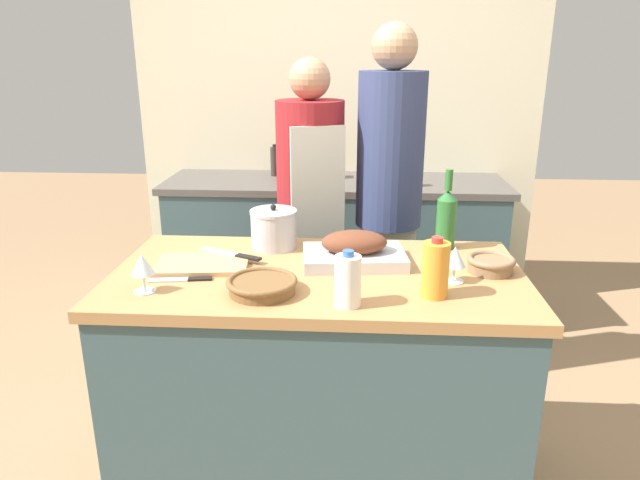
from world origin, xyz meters
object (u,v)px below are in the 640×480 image
at_px(stock_pot, 274,229).
at_px(wine_glass_left, 455,258).
at_px(mixing_bowl, 491,264).
at_px(milk_jug, 348,281).
at_px(juice_jug, 435,269).
at_px(person_cook_aproned, 311,213).
at_px(person_cook_guest, 389,195).
at_px(knife_paring, 183,280).
at_px(wine_glass_right, 142,266).
at_px(cutting_board, 202,264).
at_px(condiment_bottle_short, 401,171).
at_px(wicker_basket, 262,285).
at_px(knife_chef, 232,254).
at_px(stand_mixer, 293,158).
at_px(condiment_bottle_tall, 275,161).
at_px(wine_bottle_green, 446,218).
at_px(roasting_pan, 354,251).

distance_m(stock_pot, wine_glass_left, 0.73).
bearing_deg(mixing_bowl, milk_jug, -147.97).
relative_size(juice_jug, person_cook_aproned, 0.12).
relative_size(person_cook_aproned, person_cook_guest, 0.92).
bearing_deg(knife_paring, person_cook_aproned, 68.38).
bearing_deg(person_cook_guest, wine_glass_right, -133.33).
relative_size(cutting_board, condiment_bottle_short, 1.74).
relative_size(wicker_basket, person_cook_guest, 0.13).
height_order(mixing_bowl, person_cook_guest, person_cook_guest).
bearing_deg(knife_chef, person_cook_guest, 49.04).
relative_size(wicker_basket, mixing_bowl, 1.37).
distance_m(stock_pot, milk_jug, 0.61).
bearing_deg(cutting_board, wicker_basket, -40.95).
bearing_deg(person_cook_aproned, wicker_basket, -112.44).
bearing_deg(milk_jug, knife_chef, 138.95).
distance_m(stand_mixer, person_cook_aproned, 0.81).
relative_size(knife_chef, condiment_bottle_tall, 1.28).
relative_size(milk_jug, stand_mixer, 0.57).
height_order(wine_bottle_green, condiment_bottle_short, wine_bottle_green).
bearing_deg(juice_jug, stock_pot, 142.27).
bearing_deg(mixing_bowl, wine_glass_right, -167.82).
height_order(stock_pot, person_cook_aproned, person_cook_aproned).
relative_size(roasting_pan, knife_chef, 1.54).
relative_size(stock_pot, knife_chef, 0.72).
bearing_deg(cutting_board, wine_bottle_green, 16.53).
relative_size(roasting_pan, milk_jug, 2.21).
bearing_deg(stock_pot, condiment_bottle_short, 63.47).
xyz_separation_m(roasting_pan, juice_jug, (0.25, -0.28, 0.04)).
xyz_separation_m(wicker_basket, wine_glass_left, (0.63, 0.13, 0.06)).
relative_size(mixing_bowl, stand_mixer, 0.54).
height_order(milk_jug, stand_mixer, stand_mixer).
xyz_separation_m(wicker_basket, milk_jug, (0.28, -0.08, 0.05)).
xyz_separation_m(knife_chef, condiment_bottle_short, (0.71, 1.31, 0.06)).
bearing_deg(knife_chef, milk_jug, -41.05).
bearing_deg(wine_bottle_green, cutting_board, -163.47).
height_order(wicker_basket, knife_chef, wicker_basket).
xyz_separation_m(juice_jug, stand_mixer, (-0.64, 1.77, 0.03)).
xyz_separation_m(wicker_basket, condiment_bottle_tall, (-0.22, 1.88, 0.05)).
bearing_deg(juice_jug, wine_glass_left, 57.04).
relative_size(juice_jug, person_cook_guest, 0.11).
relative_size(wine_bottle_green, knife_chef, 1.23).
distance_m(stock_pot, person_cook_aproned, 0.56).
bearing_deg(condiment_bottle_tall, person_cook_guest, -52.26).
relative_size(knife_paring, condiment_bottle_short, 1.07).
xyz_separation_m(roasting_pan, knife_paring, (-0.58, -0.20, -0.04)).
bearing_deg(condiment_bottle_tall, person_cook_aproned, -71.33).
bearing_deg(wine_glass_right, stock_pot, 52.82).
bearing_deg(condiment_bottle_short, mixing_bowl, -80.94).
bearing_deg(person_cook_aproned, wine_glass_right, -132.25).
bearing_deg(cutting_board, stand_mixer, 84.23).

